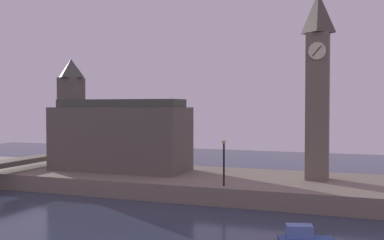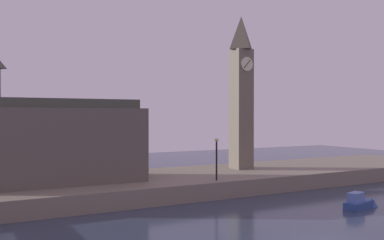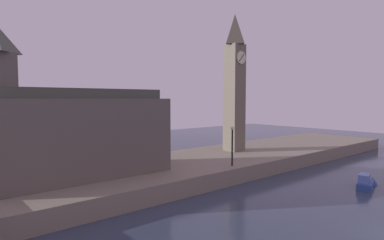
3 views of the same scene
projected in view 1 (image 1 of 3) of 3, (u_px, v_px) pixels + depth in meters
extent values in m
cube|color=slate|center=(217.00, 184.00, 41.41)|extent=(70.00, 12.00, 1.50)
cube|color=#6B6051|center=(318.00, 107.00, 39.25)|extent=(1.95, 1.95, 12.91)
cylinder|color=beige|center=(317.00, 51.00, 38.13)|extent=(1.48, 0.12, 1.48)
cube|color=black|center=(317.00, 51.00, 38.07)|extent=(0.84, 0.04, 0.93)
pyramid|color=#4A4339|center=(318.00, 13.00, 39.00)|extent=(2.15, 2.15, 3.62)
cube|color=#5B544C|center=(120.00, 139.00, 45.21)|extent=(13.83, 5.60, 6.39)
cube|color=#5B544C|center=(72.00, 123.00, 47.17)|extent=(2.11, 2.11, 9.53)
pyramid|color=#474C42|center=(71.00, 68.00, 47.01)|extent=(2.32, 2.32, 1.98)
cube|color=#42473D|center=(120.00, 103.00, 45.10)|extent=(13.14, 3.36, 0.80)
cylinder|color=black|center=(224.00, 165.00, 36.13)|extent=(0.16, 0.16, 3.43)
sphere|color=#F2E099|center=(224.00, 142.00, 36.07)|extent=(0.36, 0.36, 0.36)
cube|color=#5B7AC1|center=(299.00, 231.00, 25.13)|extent=(1.62, 1.19, 0.71)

